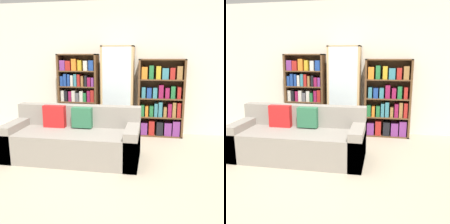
# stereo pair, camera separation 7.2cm
# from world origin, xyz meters

# --- Properties ---
(ground_plane) EXTENTS (16.00, 16.00, 0.00)m
(ground_plane) POSITION_xyz_m (0.00, 0.00, 0.00)
(ground_plane) COLOR tan
(wall_back) EXTENTS (6.67, 0.06, 2.70)m
(wall_back) POSITION_xyz_m (0.00, 2.28, 1.35)
(wall_back) COLOR silver
(wall_back) RESTS_ON ground
(couch) EXTENTS (2.08, 0.86, 0.82)m
(couch) POSITION_xyz_m (-0.49, 0.67, 0.30)
(couch) COLOR gray
(couch) RESTS_ON ground
(bookshelf_left) EXTENTS (0.83, 0.32, 1.65)m
(bookshelf_left) POSITION_xyz_m (-0.83, 2.08, 0.80)
(bookshelf_left) COLOR brown
(bookshelf_left) RESTS_ON ground
(display_cabinet) EXTENTS (0.65, 0.36, 1.81)m
(display_cabinet) POSITION_xyz_m (0.01, 2.06, 0.90)
(display_cabinet) COLOR tan
(display_cabinet) RESTS_ON ground
(bookshelf_right) EXTENTS (0.91, 0.32, 1.55)m
(bookshelf_right) POSITION_xyz_m (0.90, 2.08, 0.71)
(bookshelf_right) COLOR brown
(bookshelf_right) RESTS_ON ground
(wine_bottle) EXTENTS (0.07, 0.07, 0.35)m
(wine_bottle) POSITION_xyz_m (0.39, 1.69, 0.14)
(wine_bottle) COLOR black
(wine_bottle) RESTS_ON ground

